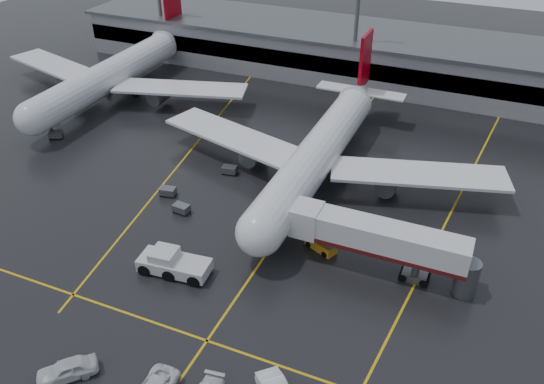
% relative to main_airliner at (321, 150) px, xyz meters
% --- Properties ---
extents(ground, '(220.00, 220.00, 0.00)m').
position_rel_main_airliner_xyz_m(ground, '(0.00, -9.70, -4.21)').
color(ground, black).
rests_on(ground, ground).
extents(apron_line_centre, '(0.25, 90.00, 0.02)m').
position_rel_main_airliner_xyz_m(apron_line_centre, '(0.00, -9.70, -4.20)').
color(apron_line_centre, gold).
rests_on(apron_line_centre, ground).
extents(apron_line_stop, '(60.00, 0.25, 0.02)m').
position_rel_main_airliner_xyz_m(apron_line_stop, '(0.00, -31.70, -4.20)').
color(apron_line_stop, gold).
rests_on(apron_line_stop, ground).
extents(apron_line_left, '(9.99, 69.35, 0.02)m').
position_rel_main_airliner_xyz_m(apron_line_left, '(-20.00, 0.30, -4.20)').
color(apron_line_left, gold).
rests_on(apron_line_left, ground).
extents(apron_line_right, '(7.57, 69.64, 0.02)m').
position_rel_main_airliner_xyz_m(apron_line_right, '(18.00, 0.30, -4.20)').
color(apron_line_right, gold).
rests_on(apron_line_right, ground).
extents(terminal, '(122.00, 19.00, 8.60)m').
position_rel_main_airliner_xyz_m(terminal, '(0.00, 38.23, 0.11)').
color(terminal, gray).
rests_on(terminal, ground).
extents(light_mast_mid, '(3.00, 1.20, 25.45)m').
position_rel_main_airliner_xyz_m(light_mast_mid, '(-5.00, 32.30, 10.27)').
color(light_mast_mid, '#595B60').
rests_on(light_mast_mid, ground).
extents(main_airliner, '(48.80, 45.60, 14.10)m').
position_rel_main_airliner_xyz_m(main_airliner, '(0.00, 0.00, 0.00)').
color(main_airliner, silver).
rests_on(main_airliner, ground).
extents(second_airliner, '(48.80, 45.60, 14.10)m').
position_rel_main_airliner_xyz_m(second_airliner, '(-42.00, 12.00, 0.00)').
color(second_airliner, silver).
rests_on(second_airliner, ground).
extents(jet_bridge, '(19.90, 3.40, 6.05)m').
position_rel_main_airliner_xyz_m(jet_bridge, '(11.87, -15.70, -0.28)').
color(jet_bridge, silver).
rests_on(jet_bridge, ground).
extents(pushback_tractor, '(7.93, 3.96, 2.74)m').
position_rel_main_airliner_xyz_m(pushback_tractor, '(-7.99, -24.58, -3.12)').
color(pushback_tractor, silver).
rests_on(pushback_tractor, ground).
extents(belt_loader, '(4.00, 2.94, 2.34)m').
position_rel_main_airliner_xyz_m(belt_loader, '(5.29, -14.69, -3.63)').
color(belt_loader, orange).
rests_on(belt_loader, ground).
extents(service_van_d, '(5.11, 5.08, 1.75)m').
position_rel_main_airliner_xyz_m(service_van_d, '(-9.11, -39.95, -3.33)').
color(service_van_d, silver).
rests_on(service_van_d, ground).
extents(baggage_cart_a, '(2.13, 1.51, 1.12)m').
position_rel_main_airliner_xyz_m(baggage_cart_a, '(-12.88, -14.71, -3.58)').
color(baggage_cart_a, '#595B60').
rests_on(baggage_cart_a, ground).
extents(baggage_cart_b, '(2.20, 1.64, 1.12)m').
position_rel_main_airliner_xyz_m(baggage_cart_b, '(-16.48, -12.07, -3.58)').
color(baggage_cart_b, '#595B60').
rests_on(baggage_cart_b, ground).
extents(baggage_cart_c, '(2.18, 1.59, 1.12)m').
position_rel_main_airliner_xyz_m(baggage_cart_c, '(-11.62, -4.07, -3.58)').
color(baggage_cart_c, '#595B60').
rests_on(baggage_cart_c, ground).
extents(baggage_cart_d, '(2.09, 1.44, 1.12)m').
position_rel_main_airliner_xyz_m(baggage_cart_d, '(-46.12, -0.22, -3.58)').
color(baggage_cart_d, '#595B60').
rests_on(baggage_cart_d, ground).
extents(baggage_cart_e, '(2.37, 2.06, 1.12)m').
position_rel_main_airliner_xyz_m(baggage_cart_e, '(-40.80, -5.14, -3.58)').
color(baggage_cart_e, '#595B60').
rests_on(baggage_cart_e, ground).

